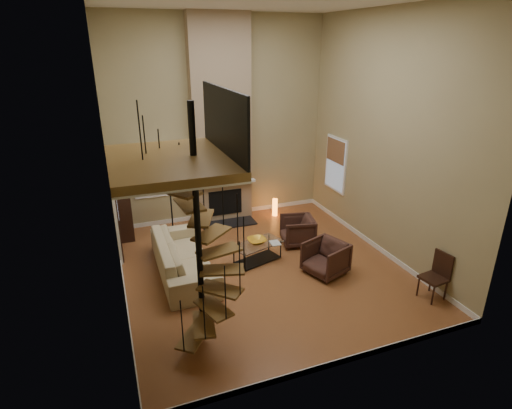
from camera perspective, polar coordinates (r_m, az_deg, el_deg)
name	(u,v)px	position (r m, az deg, el deg)	size (l,w,h in m)	color
ground	(262,268)	(9.46, 0.86, -8.79)	(6.00, 6.50, 0.01)	#B06A39
back_wall	(219,122)	(11.43, -5.13, 11.29)	(6.00, 0.02, 5.50)	tan
front_wall	(352,205)	(5.65, 13.12, -0.02)	(6.00, 0.02, 5.50)	tan
left_wall	(107,164)	(7.85, -19.95, 5.33)	(0.02, 6.50, 5.50)	tan
right_wall	(386,138)	(9.88, 17.58, 8.76)	(0.02, 6.50, 5.50)	tan
baseboard_back	(222,214)	(12.18, -4.70, -1.26)	(6.00, 0.02, 0.12)	white
baseboard_front	(337,363)	(7.08, 11.13, -20.68)	(6.00, 0.02, 0.12)	white
baseboard_left	(125,292)	(8.93, -17.68, -11.43)	(0.02, 6.50, 0.12)	white
baseboard_right	(373,244)	(10.75, 15.93, -5.32)	(0.02, 6.50, 0.12)	white
chimney_breast	(221,123)	(11.25, -4.86, 11.13)	(1.60, 0.38, 5.50)	#997F63
hearth	(229,224)	(11.61, -3.77, -2.65)	(1.50, 0.60, 0.04)	black
firebox	(225,202)	(11.66, -4.25, 0.28)	(0.95, 0.02, 0.72)	black
mantel	(226,183)	(11.39, -4.22, 2.96)	(1.70, 0.18, 0.06)	white
mirror_frame	(224,154)	(11.21, -4.42, 6.92)	(0.94, 0.94, 0.10)	black
mirror_disc	(224,154)	(11.22, -4.43, 6.94)	(0.80, 0.80, 0.01)	white
vase_left	(206,180)	(11.24, -6.99, 3.43)	(0.24, 0.24, 0.25)	black
vase_right	(246,176)	(11.55, -1.43, 3.99)	(0.20, 0.20, 0.21)	#164D4F
window_back	(152,169)	(11.31, -14.22, 4.73)	(1.02, 0.06, 1.52)	white
window_right	(336,163)	(11.73, 10.97, 5.61)	(0.06, 1.02, 1.52)	white
entry_door	(116,214)	(10.10, -18.82, -1.28)	(0.10, 1.05, 2.16)	white
loft	(177,157)	(6.06, -10.92, 6.48)	(1.70, 2.20, 1.09)	brown
spiral_stair	(200,244)	(6.64, -7.82, -5.44)	(1.47, 1.47, 4.06)	black
hutch	(122,202)	(11.08, -18.09, 0.27)	(0.40, 0.86, 1.91)	black
sofa	(183,256)	(9.24, -10.14, -7.09)	(2.73, 1.07, 0.80)	#CAB88C
armchair_near	(300,231)	(10.44, 6.17, -3.60)	(0.77, 0.80, 0.73)	#44271F
armchair_far	(328,257)	(9.29, 9.91, -7.20)	(0.80, 0.83, 0.75)	#44271F
coffee_table	(258,250)	(9.60, 0.22, -6.31)	(1.27, 0.89, 0.44)	silver
bowl	(257,241)	(9.54, 0.12, -5.04)	(0.43, 0.43, 0.11)	gold
book	(274,243)	(9.51, 2.53, -5.40)	(0.22, 0.29, 0.03)	gray
floor_lamp	(170,184)	(10.67, -11.88, 2.74)	(0.38, 0.38, 1.70)	black
accent_lamp	(275,207)	(12.09, 2.63, -0.41)	(0.15, 0.15, 0.53)	orange
side_chair	(437,274)	(8.96, 23.80, -8.75)	(0.50, 0.50, 0.96)	black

